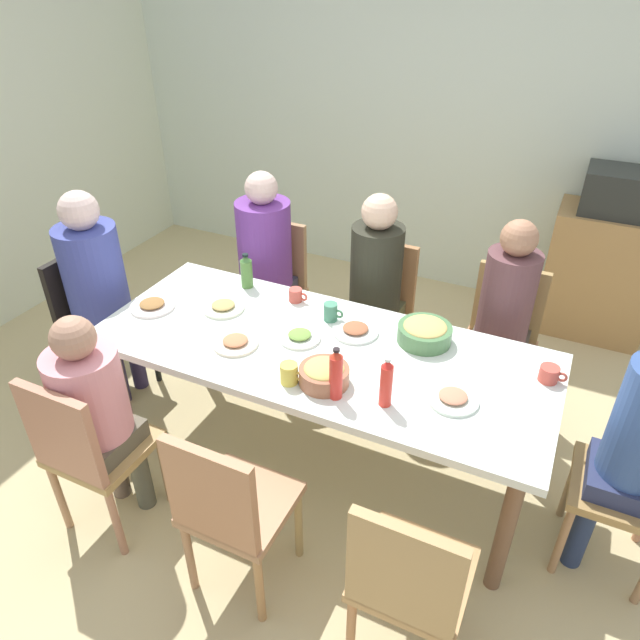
# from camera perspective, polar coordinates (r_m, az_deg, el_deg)

# --- Properties ---
(ground_plane) EXTENTS (6.46, 6.46, 0.00)m
(ground_plane) POSITION_cam_1_polar(r_m,az_deg,el_deg) (3.27, -0.00, -13.36)
(ground_plane) COLOR tan
(wall_back) EXTENTS (5.62, 0.12, 2.60)m
(wall_back) POSITION_cam_1_polar(r_m,az_deg,el_deg) (4.58, 13.13, 18.61)
(wall_back) COLOR silver
(wall_back) RESTS_ON ground_plane
(dining_table) EXTENTS (2.20, 0.90, 0.75)m
(dining_table) POSITION_cam_1_polar(r_m,az_deg,el_deg) (2.83, -0.00, -3.85)
(dining_table) COLOR white
(dining_table) RESTS_ON ground_plane
(person_0) EXTENTS (0.30, 0.30, 1.27)m
(person_0) POSITION_cam_1_polar(r_m,az_deg,el_deg) (2.64, 28.83, -9.90)
(person_0) COLOR navy
(person_0) RESTS_ON ground_plane
(chair_1) EXTENTS (0.40, 0.40, 0.90)m
(chair_1) POSITION_cam_1_polar(r_m,az_deg,el_deg) (2.42, -8.86, -17.61)
(chair_1) COLOR #A97752
(chair_1) RESTS_ON ground_plane
(chair_2) EXTENTS (0.40, 0.40, 0.90)m
(chair_2) POSITION_cam_1_polar(r_m,az_deg,el_deg) (3.56, 5.74, 1.28)
(chair_2) COLOR #B48948
(chair_2) RESTS_ON ground_plane
(person_2) EXTENTS (0.30, 0.30, 1.26)m
(person_2) POSITION_cam_1_polar(r_m,az_deg,el_deg) (3.36, 5.42, 3.98)
(person_2) COLOR brown
(person_2) RESTS_ON ground_plane
(chair_3) EXTENTS (0.40, 0.40, 0.90)m
(chair_3) POSITION_cam_1_polar(r_m,az_deg,el_deg) (3.43, 17.30, -1.53)
(chair_3) COLOR #AD7652
(chair_3) RESTS_ON ground_plane
(person_3) EXTENTS (0.30, 0.30, 1.24)m
(person_3) POSITION_cam_1_polar(r_m,az_deg,el_deg) (3.24, 17.62, 0.84)
(person_3) COLOR brown
(person_3) RESTS_ON ground_plane
(chair_4) EXTENTS (0.40, 0.40, 0.90)m
(chair_4) POSITION_cam_1_polar(r_m,az_deg,el_deg) (2.23, 8.70, -23.90)
(chair_4) COLOR tan
(chair_4) RESTS_ON ground_plane
(chair_5) EXTENTS (0.40, 0.40, 0.90)m
(chair_5) POSITION_cam_1_polar(r_m,az_deg,el_deg) (2.80, -21.83, -11.58)
(chair_5) COLOR #A8824B
(chair_5) RESTS_ON ground_plane
(person_5) EXTENTS (0.31, 0.31, 1.14)m
(person_5) POSITION_cam_1_polar(r_m,az_deg,el_deg) (2.73, -21.26, -7.79)
(person_5) COLOR brown
(person_5) RESTS_ON ground_plane
(chair_6) EXTENTS (0.40, 0.40, 0.90)m
(chair_6) POSITION_cam_1_polar(r_m,az_deg,el_deg) (3.69, -21.24, 0.28)
(chair_6) COLOR black
(chair_6) RESTS_ON ground_plane
(person_6) EXTENTS (0.34, 0.34, 1.30)m
(person_6) POSITION_cam_1_polar(r_m,az_deg,el_deg) (3.51, -21.09, 3.68)
(person_6) COLOR #302950
(person_6) RESTS_ON ground_plane
(chair_7) EXTENTS (0.40, 0.40, 0.90)m
(chair_7) POSITION_cam_1_polar(r_m,az_deg,el_deg) (3.82, -4.63, 3.75)
(chair_7) COLOR #A98158
(chair_7) RESTS_ON ground_plane
(person_7) EXTENTS (0.34, 0.34, 1.27)m
(person_7) POSITION_cam_1_polar(r_m,az_deg,el_deg) (3.64, -5.49, 6.63)
(person_7) COLOR #31324A
(person_7) RESTS_ON ground_plane
(plate_0) EXTENTS (0.22, 0.22, 0.04)m
(plate_0) POSITION_cam_1_polar(r_m,az_deg,el_deg) (3.10, -9.45, 1.28)
(plate_0) COLOR silver
(plate_0) RESTS_ON dining_table
(plate_1) EXTENTS (0.23, 0.23, 0.04)m
(plate_1) POSITION_cam_1_polar(r_m,az_deg,el_deg) (3.20, -16.11, 1.39)
(plate_1) COLOR silver
(plate_1) RESTS_ON dining_table
(plate_2) EXTENTS (0.20, 0.20, 0.04)m
(plate_2) POSITION_cam_1_polar(r_m,az_deg,el_deg) (2.83, -2.00, -1.63)
(plate_2) COLOR white
(plate_2) RESTS_ON dining_table
(plate_3) EXTENTS (0.22, 0.22, 0.04)m
(plate_3) POSITION_cam_1_polar(r_m,az_deg,el_deg) (2.52, 12.89, -7.48)
(plate_3) COLOR silver
(plate_3) RESTS_ON dining_table
(plate_4) EXTENTS (0.23, 0.23, 0.04)m
(plate_4) POSITION_cam_1_polar(r_m,az_deg,el_deg) (2.88, 3.50, -1.01)
(plate_4) COLOR silver
(plate_4) RESTS_ON dining_table
(plate_5) EXTENTS (0.22, 0.22, 0.04)m
(plate_5) POSITION_cam_1_polar(r_m,az_deg,el_deg) (2.81, -8.28, -2.19)
(plate_5) COLOR beige
(plate_5) RESTS_ON dining_table
(bowl_0) EXTENTS (0.22, 0.22, 0.10)m
(bowl_0) POSITION_cam_1_polar(r_m,az_deg,el_deg) (2.53, 0.40, -5.32)
(bowl_0) COLOR #9B5D41
(bowl_0) RESTS_ON dining_table
(bowl_1) EXTENTS (0.26, 0.26, 0.10)m
(bowl_1) POSITION_cam_1_polar(r_m,az_deg,el_deg) (2.83, 10.22, -1.18)
(bowl_1) COLOR #4B7848
(bowl_1) RESTS_ON dining_table
(cup_0) EXTENTS (0.12, 0.08, 0.07)m
(cup_0) POSITION_cam_1_polar(r_m,az_deg,el_deg) (2.74, 21.58, -4.95)
(cup_0) COLOR #CB4C3F
(cup_0) RESTS_ON dining_table
(cup_1) EXTENTS (0.11, 0.07, 0.07)m
(cup_1) POSITION_cam_1_polar(r_m,az_deg,el_deg) (3.12, -2.37, 2.45)
(cup_1) COLOR #C34E42
(cup_1) RESTS_ON dining_table
(cup_2) EXTENTS (0.11, 0.08, 0.10)m
(cup_2) POSITION_cam_1_polar(r_m,az_deg,el_deg) (2.54, -3.00, -5.27)
(cup_2) COLOR #E1CB4C
(cup_2) RESTS_ON dining_table
(cup_3) EXTENTS (0.11, 0.07, 0.10)m
(cup_3) POSITION_cam_1_polar(r_m,az_deg,el_deg) (2.95, 1.08, 0.79)
(cup_3) COLOR #45896A
(cup_3) RESTS_ON dining_table
(bottle_0) EXTENTS (0.07, 0.07, 0.20)m
(bottle_0) POSITION_cam_1_polar(r_m,az_deg,el_deg) (3.25, -7.22, 4.74)
(bottle_0) COLOR #4D7F38
(bottle_0) RESTS_ON dining_table
(bottle_1) EXTENTS (0.06, 0.06, 0.25)m
(bottle_1) POSITION_cam_1_polar(r_m,az_deg,el_deg) (2.42, 1.57, -5.36)
(bottle_1) COLOR red
(bottle_1) RESTS_ON dining_table
(bottle_2) EXTENTS (0.05, 0.05, 0.24)m
(bottle_2) POSITION_cam_1_polar(r_m,az_deg,el_deg) (2.40, 6.51, -6.15)
(bottle_2) COLOR red
(bottle_2) RESTS_ON dining_table
(side_cabinet) EXTENTS (0.70, 0.44, 0.90)m
(side_cabinet) POSITION_cam_1_polar(r_m,az_deg,el_deg) (4.48, 25.70, 4.11)
(side_cabinet) COLOR #A87F4A
(side_cabinet) RESTS_ON ground_plane
(microwave) EXTENTS (0.48, 0.36, 0.28)m
(microwave) POSITION_cam_1_polar(r_m,az_deg,el_deg) (4.26, 27.60, 11.05)
(microwave) COLOR #282A27
(microwave) RESTS_ON side_cabinet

